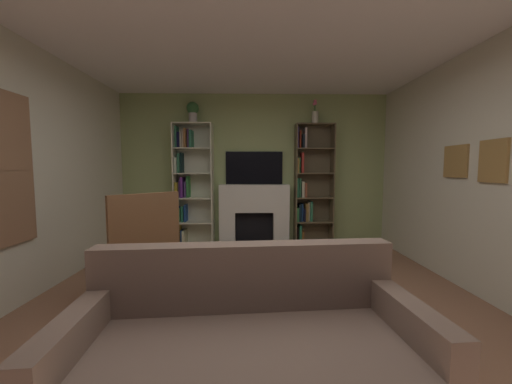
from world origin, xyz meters
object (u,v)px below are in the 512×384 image
tv (254,168)px  armchair (139,245)px  couch (248,353)px  coffee_table (249,285)px  bookshelf_left (190,183)px  vase_with_flowers (315,115)px  potted_plant (193,111)px  bookshelf_right (309,188)px  fireplace (254,213)px

tv → armchair: tv is taller
tv → armchair: size_ratio=0.90×
couch → coffee_table: bearing=89.7°
bookshelf_left → coffee_table: 2.98m
vase_with_flowers → potted_plant: bearing=179.9°
bookshelf_left → vase_with_flowers: bearing=-0.9°
bookshelf_left → couch: (1.05, -3.44, -0.83)m
bookshelf_left → potted_plant: bearing=-21.5°
vase_with_flowers → coffee_table: vase_with_flowers is taller
bookshelf_left → couch: 3.69m
vase_with_flowers → couch: bearing=-108.4°
vase_with_flowers → couch: (-1.13, -3.40, -2.01)m
couch → coffee_table: size_ratio=2.29×
coffee_table → couch: bearing=-90.3°
tv → bookshelf_right: size_ratio=0.47×
armchair → tv: bearing=60.8°
bookshelf_left → potted_plant: potted_plant is taller
couch → coffee_table: couch is taller
bookshelf_right → couch: size_ratio=1.04×
fireplace → vase_with_flowers: (1.05, -0.03, 1.71)m
potted_plant → coffee_table: potted_plant is taller
fireplace → coffee_table: fireplace is taller
bookshelf_right → tv: bearing=175.7°
armchair → bookshelf_right: bearing=44.0°
fireplace → tv: tv is taller
fireplace → couch: (-0.08, -3.44, -0.30)m
potted_plant → coffee_table: (0.97, -2.66, -1.97)m
bookshelf_right → vase_with_flowers: size_ratio=5.24×
bookshelf_left → armchair: size_ratio=1.90×
fireplace → bookshelf_left: 1.25m
bookshelf_left → potted_plant: 1.24m
bookshelf_left → couch: size_ratio=1.04×
fireplace → tv: bearing=90.0°
potted_plant → armchair: (-0.17, -2.07, -1.77)m
bookshelf_right → armchair: size_ratio=1.90×
bookshelf_right → armchair: bookshelf_right is taller
vase_with_flowers → couch: 4.11m
bookshelf_right → fireplace: bearing=-179.1°
tv → couch: (-0.08, -3.52, -1.10)m
potted_plant → armchair: potted_plant is taller
fireplace → bookshelf_right: 1.07m
bookshelf_left → bookshelf_right: size_ratio=1.00×
tv → bookshelf_left: 1.16m
fireplace → bookshelf_right: size_ratio=0.62×
bookshelf_left → couch: bearing=-73.1°
bookshelf_left → potted_plant: size_ratio=5.89×
fireplace → bookshelf_left: bookshelf_left is taller
armchair → fireplace: bearing=59.8°
tv → couch: 3.69m
bookshelf_right → potted_plant: (-2.02, -0.05, 1.33)m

